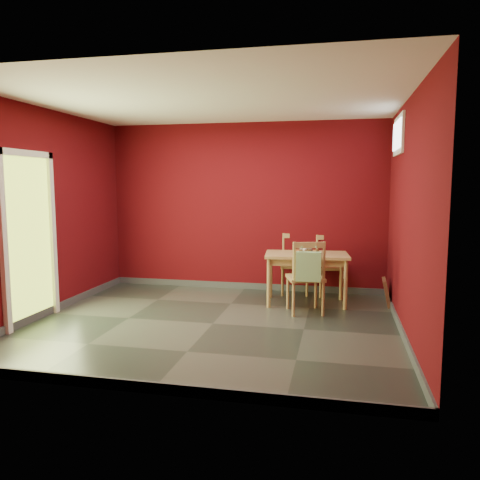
% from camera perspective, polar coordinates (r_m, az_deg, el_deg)
% --- Properties ---
extents(ground, '(4.50, 4.50, 0.00)m').
position_cam_1_polar(ground, '(5.91, -3.34, -10.13)').
color(ground, '#2D342D').
rests_on(ground, ground).
extents(room_shell, '(4.50, 4.50, 4.50)m').
position_cam_1_polar(room_shell, '(5.89, -3.34, -9.67)').
color(room_shell, '#4F080D').
rests_on(room_shell, ground).
extents(doorway, '(0.06, 1.01, 2.13)m').
position_cam_1_polar(doorway, '(6.31, -24.37, 0.78)').
color(doorway, '#B7D838').
rests_on(doorway, ground).
extents(window, '(0.05, 0.90, 0.50)m').
position_cam_1_polar(window, '(6.51, 18.74, 12.01)').
color(window, white).
rests_on(window, room_shell).
extents(outlet_plate, '(0.08, 0.02, 0.12)m').
position_cam_1_polar(outlet_plate, '(7.57, 12.56, -4.16)').
color(outlet_plate, silver).
rests_on(outlet_plate, room_shell).
extents(dining_table, '(1.23, 0.80, 0.73)m').
position_cam_1_polar(dining_table, '(6.78, 8.12, -2.41)').
color(dining_table, tan).
rests_on(dining_table, ground).
extents(table_runner, '(0.41, 0.74, 0.36)m').
position_cam_1_polar(table_runner, '(6.66, 8.05, -2.25)').
color(table_runner, '#AF682D').
rests_on(table_runner, dining_table).
extents(chair_far_left, '(0.48, 0.48, 0.94)m').
position_cam_1_polar(chair_far_left, '(7.46, 6.71, -2.80)').
color(chair_far_left, tan).
rests_on(chair_far_left, ground).
extents(chair_far_right, '(0.51, 0.51, 0.92)m').
position_cam_1_polar(chair_far_right, '(7.45, 10.92, -2.95)').
color(chair_far_right, tan).
rests_on(chair_far_right, ground).
extents(chair_near, '(0.57, 0.57, 0.98)m').
position_cam_1_polar(chair_near, '(6.29, 8.06, -4.40)').
color(chair_near, tan).
rests_on(chair_near, ground).
extents(tote_bag, '(0.32, 0.19, 0.45)m').
position_cam_1_polar(tote_bag, '(6.04, 8.35, -3.20)').
color(tote_bag, '#83B070').
rests_on(tote_bag, chair_near).
extents(cat, '(0.23, 0.39, 0.19)m').
position_cam_1_polar(cat, '(6.71, 8.03, -0.91)').
color(cat, slate).
rests_on(cat, table_runner).
extents(picture_frame, '(0.14, 0.39, 0.38)m').
position_cam_1_polar(picture_frame, '(7.01, 17.41, -6.09)').
color(picture_frame, brown).
rests_on(picture_frame, ground).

